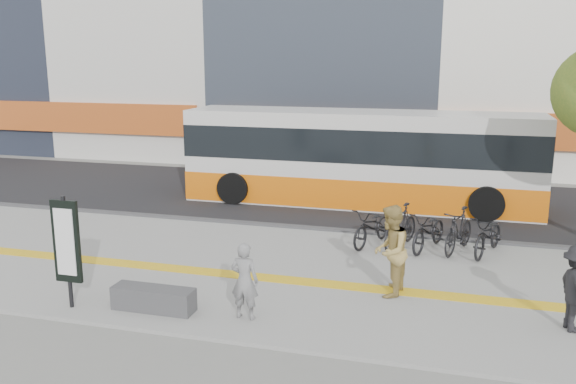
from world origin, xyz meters
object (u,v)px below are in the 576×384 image
(bench, at_px, (154,299))
(seated_woman, at_px, (245,281))
(pedestrian_tan, at_px, (390,251))
(bus, at_px, (360,161))
(signboard, at_px, (66,243))

(bench, distance_m, seated_woman, 1.87)
(seated_woman, height_order, pedestrian_tan, pedestrian_tan)
(bench, relative_size, pedestrian_tan, 0.86)
(bus, xyz_separation_m, pedestrian_tan, (1.86, -7.72, -0.47))
(signboard, bearing_deg, bus, 68.36)
(bench, bearing_deg, pedestrian_tan, 25.05)
(seated_woman, relative_size, pedestrian_tan, 0.78)
(bus, bearing_deg, signboard, -111.64)
(bench, xyz_separation_m, bus, (2.37, 9.70, 1.18))
(bench, xyz_separation_m, signboard, (-1.60, -0.31, 1.06))
(bench, relative_size, signboard, 0.73)
(pedestrian_tan, bearing_deg, signboard, -61.85)
(seated_woman, bearing_deg, bus, -91.07)
(bench, bearing_deg, seated_woman, 3.97)
(pedestrian_tan, bearing_deg, seated_woman, -45.91)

